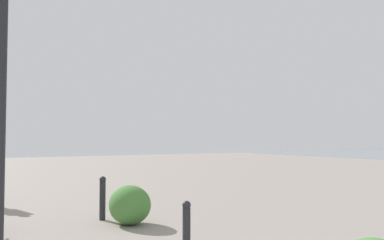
# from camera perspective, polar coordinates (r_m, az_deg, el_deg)

# --- Properties ---
(lamppost) EXTENTS (0.98, 0.28, 4.41)m
(lamppost) POSITION_cam_1_polar(r_m,az_deg,el_deg) (5.55, -24.97, 10.88)
(lamppost) COLOR #232328
(lamppost) RESTS_ON ground
(bollard_near) EXTENTS (0.13, 0.13, 0.70)m
(bollard_near) POSITION_cam_1_polar(r_m,az_deg,el_deg) (6.32, -0.77, -14.13)
(bollard_near) COLOR #232328
(bollard_near) RESTS_ON ground
(bollard_mid) EXTENTS (0.13, 0.13, 0.87)m
(bollard_mid) POSITION_cam_1_polar(r_m,az_deg,el_deg) (8.53, -12.33, -10.44)
(bollard_mid) COLOR #232328
(bollard_mid) RESTS_ON ground
(shrub_low) EXTENTS (0.87, 0.78, 0.74)m
(shrub_low) POSITION_cam_1_polar(r_m,az_deg,el_deg) (8.01, -8.64, -11.59)
(shrub_low) COLOR #477F38
(shrub_low) RESTS_ON ground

